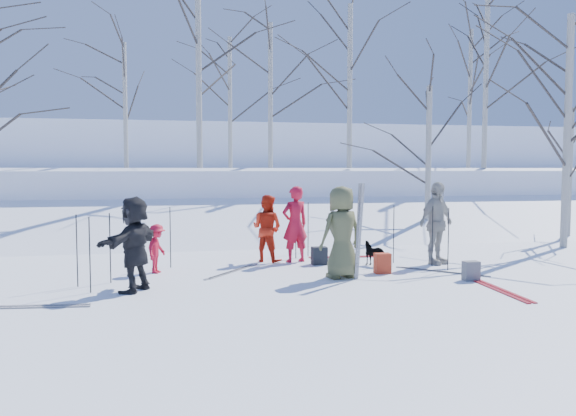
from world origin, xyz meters
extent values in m
plane|color=white|center=(0.00, 0.00, 0.00)|extent=(120.00, 120.00, 0.00)
cube|color=white|center=(0.00, 7.00, 0.15)|extent=(70.00, 9.49, 4.12)
cube|color=white|center=(0.00, 17.00, 1.00)|extent=(70.00, 18.00, 2.20)
cube|color=white|center=(0.00, 38.00, 2.00)|extent=(90.00, 30.00, 6.00)
imported|color=#4B4E2F|center=(0.76, -0.12, 0.92)|extent=(1.03, 0.82, 1.83)
imported|color=#B71128|center=(0.26, 1.98, 0.89)|extent=(0.74, 0.58, 1.77)
imported|color=red|center=(-0.37, 2.15, 0.78)|extent=(0.96, 0.94, 1.57)
imported|color=#B71128|center=(-2.86, 1.17, 0.51)|extent=(0.60, 0.75, 1.02)
imported|color=beige|center=(3.36, 1.05, 0.94)|extent=(1.19, 0.93, 1.88)
imported|color=black|center=(-3.19, -0.56, 0.85)|extent=(1.22, 1.61, 1.69)
imported|color=black|center=(1.94, 1.13, 0.27)|extent=(0.62, 0.70, 0.55)
cube|color=silver|center=(1.03, -0.35, 0.95)|extent=(0.10, 0.17, 1.90)
cube|color=silver|center=(1.05, -0.36, 0.95)|extent=(0.13, 0.23, 1.89)
cylinder|color=black|center=(2.47, 1.39, 0.67)|extent=(0.02, 0.02, 1.34)
cylinder|color=black|center=(-4.26, 0.05, 0.67)|extent=(0.02, 0.02, 1.34)
cylinder|color=black|center=(0.39, 2.47, 0.67)|extent=(0.02, 0.02, 1.34)
cylinder|color=black|center=(-3.70, 0.30, 0.67)|extent=(0.02, 0.02, 1.34)
cylinder|color=black|center=(-3.94, -0.54, 0.67)|extent=(0.02, 0.02, 1.34)
cylinder|color=black|center=(3.17, 0.85, 0.67)|extent=(0.02, 0.02, 1.34)
cylinder|color=black|center=(-2.59, 1.76, 0.67)|extent=(0.02, 0.02, 1.34)
cylinder|color=black|center=(0.76, 2.75, 0.67)|extent=(0.02, 0.02, 1.34)
cylinder|color=black|center=(3.26, 0.28, 0.67)|extent=(0.02, 0.02, 1.34)
cube|color=#AB301A|center=(1.75, 0.20, 0.21)|extent=(0.32, 0.22, 0.42)
cube|color=#57595E|center=(3.16, -0.86, 0.19)|extent=(0.30, 0.20, 0.38)
cube|color=black|center=(0.73, 1.50, 0.20)|extent=(0.34, 0.24, 0.40)
camera|label=1|loc=(-2.46, -10.74, 2.17)|focal=35.00mm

